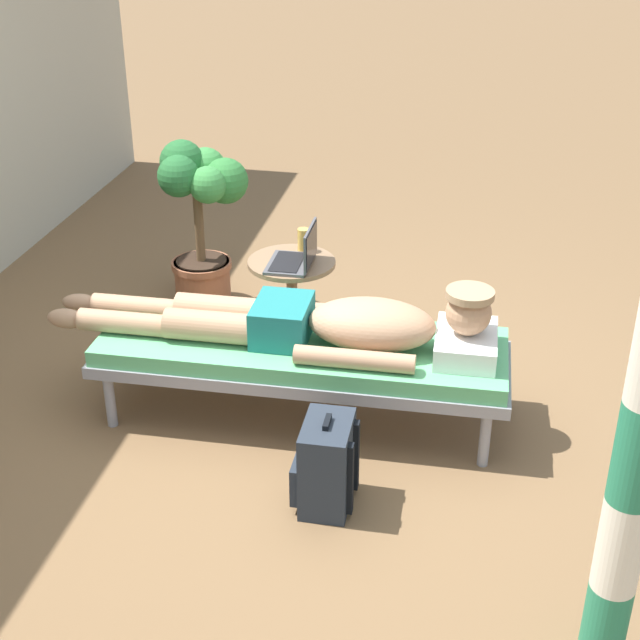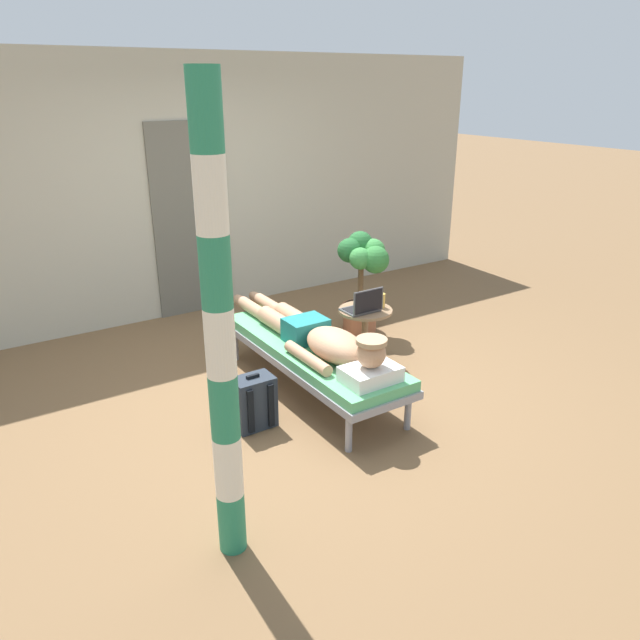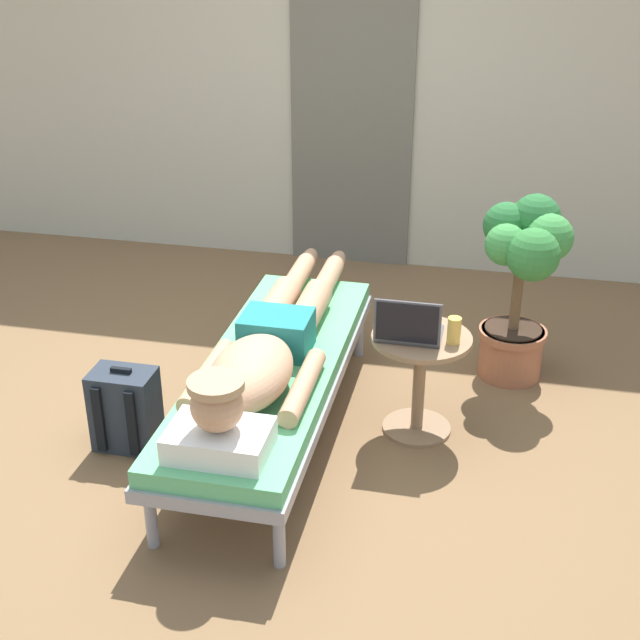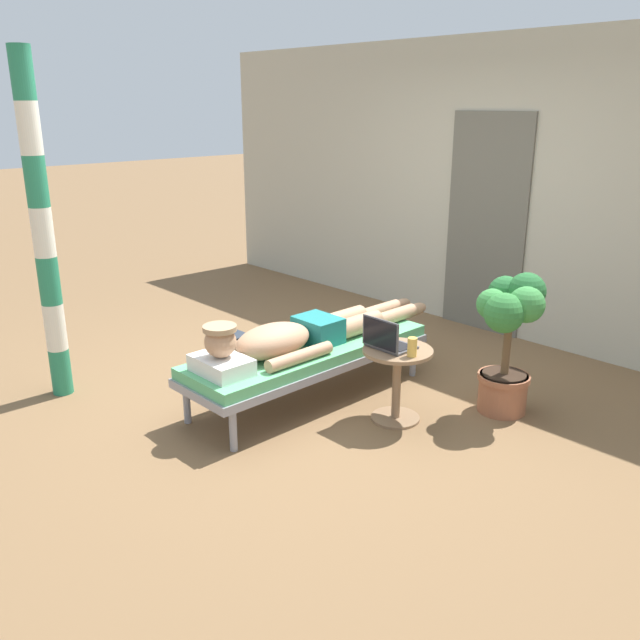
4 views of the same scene
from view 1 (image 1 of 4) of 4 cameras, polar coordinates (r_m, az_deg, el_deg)
name	(u,v)px [view 1 (image 1 of 4)]	position (r m, az deg, el deg)	size (l,w,h in m)	color
ground_plane	(290,420)	(4.49, -1.90, -6.35)	(40.00, 40.00, 0.00)	brown
lounge_chair	(302,353)	(4.36, -1.15, -2.10)	(0.63, 1.99, 0.42)	gray
person_reclining	(323,323)	(4.26, 0.22, -0.20)	(0.53, 2.17, 0.33)	white
side_table	(292,288)	(4.99, -1.78, 2.01)	(0.48, 0.48, 0.52)	#8C6B4C
laptop	(298,256)	(4.83, -1.37, 4.08)	(0.31, 0.24, 0.23)	#4C4C51
drink_glass	(303,240)	(5.02, -1.06, 5.09)	(0.06, 0.06, 0.13)	gold
backpack	(326,465)	(3.86, 0.38, -9.12)	(0.30, 0.26, 0.42)	#262D38
potted_plant	(201,210)	(5.45, -7.51, 6.88)	(0.47, 0.53, 1.01)	#9E5B3D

